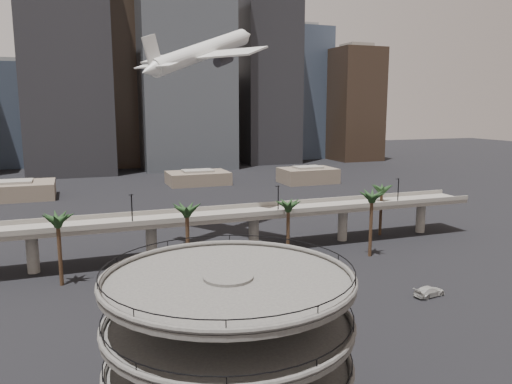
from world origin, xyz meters
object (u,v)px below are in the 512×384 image
object	(u,v)px
airborne_jet	(202,52)
car_c	(429,291)
car_a	(334,334)
overpass	(204,221)
parking_ramp	(229,345)
car_b	(337,297)

from	to	relation	value
airborne_jet	car_c	world-z (taller)	airborne_jet
car_c	car_a	bearing A→B (deg)	101.08
overpass	airborne_jet	bearing A→B (deg)	74.55
overpass	airborne_jet	xyz separation A→B (m)	(3.32, 11.99, 35.25)
parking_ramp	overpass	size ratio (longest dim) A/B	0.17
parking_ramp	car_c	xyz separation A→B (m)	(41.68, 23.44, -9.01)
car_a	car_b	distance (m)	13.62
parking_ramp	airborne_jet	distance (m)	79.86
overpass	car_a	world-z (taller)	overpass
parking_ramp	overpass	bearing A→B (deg)	77.57
car_a	car_c	distance (m)	23.99
parking_ramp	car_c	distance (m)	48.66
parking_ramp	overpass	distance (m)	60.46
parking_ramp	car_a	world-z (taller)	parking_ramp
airborne_jet	car_b	xyz separation A→B (m)	(9.92, -44.28, -41.86)
overpass	car_a	xyz separation A→B (m)	(6.20, -43.94, -6.50)
airborne_jet	car_a	distance (m)	69.86
car_a	car_b	xyz separation A→B (m)	(7.04, 11.66, -0.10)
parking_ramp	car_b	bearing A→B (deg)	45.51
overpass	airborne_jet	size ratio (longest dim) A/B	4.03
airborne_jet	car_c	bearing A→B (deg)	-94.80
parking_ramp	car_a	xyz separation A→B (m)	(19.20, 15.05, -9.00)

